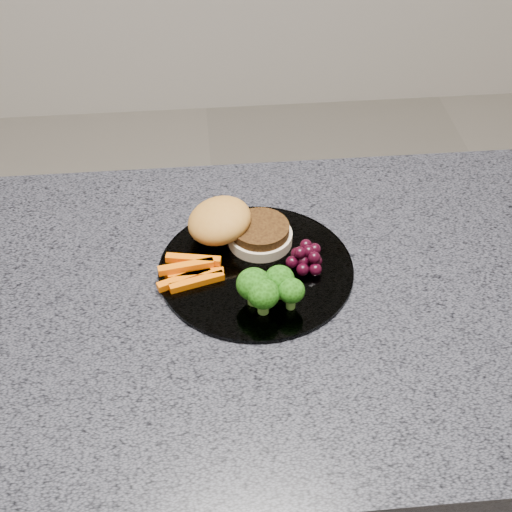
% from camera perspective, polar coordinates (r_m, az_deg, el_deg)
% --- Properties ---
extents(island_cabinet, '(1.20, 0.60, 0.86)m').
position_cam_1_polar(island_cabinet, '(1.29, -1.11, -18.15)').
color(island_cabinet, brown).
rests_on(island_cabinet, ground).
extents(countertop, '(1.20, 0.60, 0.04)m').
position_cam_1_polar(countertop, '(0.93, -1.47, -4.37)').
color(countertop, '#44444D').
rests_on(countertop, island_cabinet).
extents(plate, '(0.26, 0.26, 0.01)m').
position_cam_1_polar(plate, '(0.95, 0.00, -1.02)').
color(plate, white).
rests_on(plate, countertop).
extents(burger, '(0.14, 0.10, 0.05)m').
position_cam_1_polar(burger, '(0.98, -1.78, 2.26)').
color(burger, beige).
rests_on(burger, plate).
extents(carrot_sticks, '(0.09, 0.06, 0.02)m').
position_cam_1_polar(carrot_sticks, '(0.93, -5.21, -1.24)').
color(carrot_sticks, '#ED6203').
rests_on(carrot_sticks, plate).
extents(broccoli, '(0.08, 0.06, 0.05)m').
position_cam_1_polar(broccoli, '(0.88, 0.98, -2.53)').
color(broccoli, '#5D9134').
rests_on(broccoli, plate).
extents(grape_bunch, '(0.05, 0.05, 0.03)m').
position_cam_1_polar(grape_bunch, '(0.95, 4.08, -0.10)').
color(grape_bunch, black).
rests_on(grape_bunch, plate).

